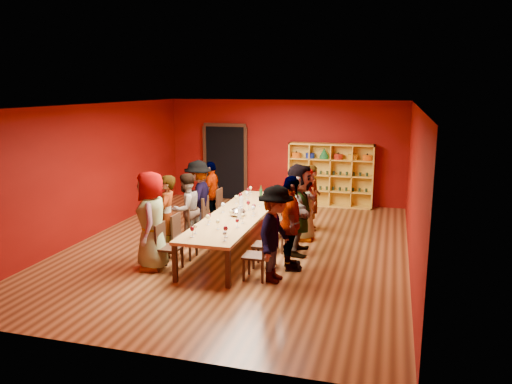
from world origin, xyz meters
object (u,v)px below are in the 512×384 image
chair_person_right_3 (289,217)px  person_right_4 (313,198)px  chair_person_right_2 (280,228)px  tasting_table (239,215)px  chair_person_left_1 (181,234)px  chair_person_left_0 (166,244)px  person_right_1 (291,223)px  person_right_0 (276,234)px  person_left_0 (151,221)px  person_left_3 (198,198)px  chair_person_left_2 (197,223)px  chair_person_left_3 (210,214)px  shelving_unit (331,172)px  chair_person_right_1 (269,242)px  spittoon_bowl (238,212)px  chair_person_right_4 (296,208)px  person_right_2 (299,209)px  person_left_4 (212,193)px  person_right_3 (304,204)px  person_left_1 (167,216)px  chair_person_left_4 (224,205)px  wine_bottle (261,193)px  chair_person_right_0 (260,253)px  person_left_2 (186,209)px

chair_person_right_3 → person_right_4: (0.38, 0.85, 0.29)m
chair_person_right_2 → chair_person_right_3: size_ratio=1.00×
tasting_table → chair_person_left_1: 1.33m
chair_person_left_0 → person_right_1: bearing=16.0°
chair_person_right_2 → chair_person_left_1: bearing=-153.8°
person_right_0 → chair_person_right_2: bearing=15.9°
person_left_0 → chair_person_left_0: bearing=68.7°
person_right_0 → person_right_4: size_ratio=1.10×
person_left_3 → person_right_4: person_left_3 is taller
chair_person_left_2 → chair_person_left_3: same height
chair_person_left_0 → shelving_unit: bearing=68.9°
chair_person_right_1 → spittoon_bowl: size_ratio=2.64×
chair_person_left_3 → chair_person_right_4: 2.11m
chair_person_left_1 → chair_person_right_4: size_ratio=1.00×
person_left_0 → person_right_2: person_right_2 is taller
person_left_4 → person_right_1: 3.68m
chair_person_right_4 → person_right_3: bearing=-68.7°
chair_person_right_1 → person_right_4: bearing=82.0°
chair_person_right_4 → person_left_1: bearing=-128.3°
shelving_unit → person_left_0: (-2.58, -5.96, -0.05)m
chair_person_left_4 → person_right_0: (2.10, -3.29, 0.37)m
shelving_unit → chair_person_left_4: 3.57m
chair_person_left_4 → person_left_1: bearing=-96.6°
chair_person_right_3 → wine_bottle: 1.14m
chair_person_right_0 → person_right_3: size_ratio=0.55×
person_left_0 → chair_person_right_3: person_left_0 is taller
tasting_table → person_right_4: size_ratio=2.88×
person_right_2 → shelving_unit: bearing=-6.7°
person_left_2 → person_left_3: size_ratio=0.90×
chair_person_right_2 → person_right_3: bearing=70.5°
tasting_table → person_left_1: 1.54m
person_right_4 → chair_person_left_1: bearing=127.0°
chair_person_right_1 → person_right_4: (0.38, 2.75, 0.29)m
chair_person_left_2 → chair_person_left_3: (0.00, 0.78, 0.00)m
tasting_table → shelving_unit: size_ratio=1.88×
chair_person_right_3 → chair_person_right_4: bearing=90.0°
person_right_3 → person_right_4: person_right_3 is taller
person_left_0 → wine_bottle: bearing=137.3°
person_right_2 → chair_person_right_4: 1.89m
person_left_2 → chair_person_right_4: size_ratio=1.76×
person_left_4 → person_left_2: bearing=-0.1°
person_right_0 → person_right_1: bearing=-5.9°
person_left_3 → chair_person_right_4: (2.10, 1.07, -0.37)m
chair_person_right_2 → person_right_2: size_ratio=0.48×
person_left_0 → person_left_4: bearing=159.4°
chair_person_left_0 → chair_person_left_2: 1.54m
person_left_2 → chair_person_right_1: (2.06, -0.90, -0.29)m
person_left_1 → tasting_table: bearing=114.6°
person_left_2 → chair_person_right_0: bearing=77.3°
chair_person_right_1 → wine_bottle: 2.73m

